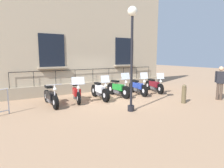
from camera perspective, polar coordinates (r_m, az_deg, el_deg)
The scene contains 11 objects.
ground_plane at distance 10.66m, azimuth -0.63°, elevation -4.11°, with size 60.00×60.00×0.00m, color #9E7A5B.
building_facade at distance 12.77m, azimuth -6.77°, elevation 16.16°, with size 0.82×11.39×8.29m.
motorcycle_black at distance 9.39m, azimuth -17.81°, elevation -3.72°, with size 2.16×0.68×1.09m.
motorcycle_red at distance 9.83m, azimuth -10.53°, elevation -2.71°, with size 1.93×0.82×1.33m.
motorcycle_white at distance 10.26m, azimuth -3.63°, elevation -2.14°, with size 2.19×0.55×1.34m.
motorcycle_green at distance 10.91m, azimuth 1.94°, elevation -1.42°, with size 2.10×0.64×1.41m.
motorcycle_blue at distance 11.56m, azimuth 7.78°, elevation -0.90°, with size 2.15×0.68×1.38m.
motorcycle_maroon at distance 12.55m, azimuth 12.51°, elevation -0.40°, with size 2.15×0.80×1.28m.
lamppost at distance 7.87m, azimuth 5.97°, elevation 11.27°, with size 0.39×0.39×4.25m.
bollard at distance 10.00m, azimuth 20.71°, elevation -2.75°, with size 0.21×0.21×0.94m.
pedestrian_standing at distance 11.47m, azimuth 29.65°, elevation 0.81°, with size 0.46×0.38×1.78m.
Camera 1 is at (8.93, -5.33, 2.33)m, focal length 30.57 mm.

